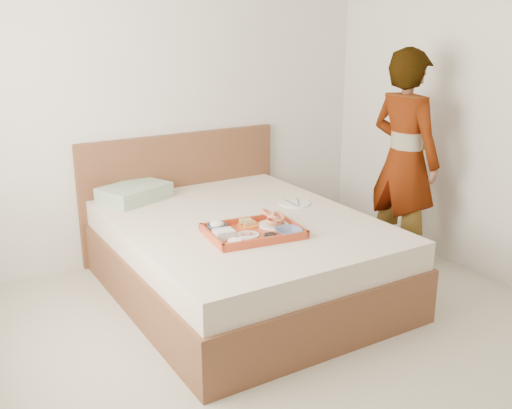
{
  "coord_description": "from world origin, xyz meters",
  "views": [
    {
      "loc": [
        -1.76,
        -2.22,
        1.8
      ],
      "look_at": [
        0.14,
        0.9,
        0.65
      ],
      "focal_mm": 41.31,
      "sensor_mm": 36.0,
      "label": 1
    }
  ],
  "objects": [
    {
      "name": "ground",
      "position": [
        0.0,
        0.0,
        0.0
      ],
      "size": [
        3.5,
        4.0,
        0.01
      ],
      "primitive_type": "cube",
      "color": "beige",
      "rests_on": "ground"
    },
    {
      "name": "wall_back",
      "position": [
        0.0,
        2.0,
        1.3
      ],
      "size": [
        3.5,
        0.01,
        2.6
      ],
      "primitive_type": "cube",
      "color": "silver",
      "rests_on": "ground"
    },
    {
      "name": "bed",
      "position": [
        0.09,
        1.0,
        0.27
      ],
      "size": [
        1.65,
        2.0,
        0.53
      ],
      "primitive_type": "cube",
      "color": "brown",
      "rests_on": "ground"
    },
    {
      "name": "headboard",
      "position": [
        0.09,
        1.97,
        0.47
      ],
      "size": [
        1.65,
        0.06,
        0.95
      ],
      "primitive_type": "cube",
      "color": "brown",
      "rests_on": "ground"
    },
    {
      "name": "pillow",
      "position": [
        -0.37,
        1.78,
        0.59
      ],
      "size": [
        0.56,
        0.47,
        0.11
      ],
      "primitive_type": "cube",
      "rotation": [
        0.0,
        0.0,
        0.37
      ],
      "color": "#A9B5A7",
      "rests_on": "bed"
    },
    {
      "name": "tray",
      "position": [
        -0.0,
        0.7,
        0.56
      ],
      "size": [
        0.61,
        0.48,
        0.05
      ],
      "primitive_type": "cube",
      "rotation": [
        0.0,
        0.0,
        -0.13
      ],
      "color": "#BA391F",
      "rests_on": "bed"
    },
    {
      "name": "prawn_plate",
      "position": [
        0.17,
        0.74,
        0.55
      ],
      "size": [
        0.22,
        0.22,
        0.01
      ],
      "primitive_type": "cylinder",
      "rotation": [
        0.0,
        0.0,
        -0.13
      ],
      "color": "white",
      "rests_on": "tray"
    },
    {
      "name": "navy_bowl_big",
      "position": [
        0.16,
        0.55,
        0.56
      ],
      "size": [
        0.18,
        0.18,
        0.04
      ],
      "primitive_type": "imported",
      "rotation": [
        0.0,
        0.0,
        -0.13
      ],
      "color": "#152142",
      "rests_on": "tray"
    },
    {
      "name": "sauce_dish",
      "position": [
        0.03,
        0.55,
        0.56
      ],
      "size": [
        0.09,
        0.09,
        0.03
      ],
      "primitive_type": "cylinder",
      "rotation": [
        0.0,
        0.0,
        -0.13
      ],
      "color": "black",
      "rests_on": "tray"
    },
    {
      "name": "meat_plate",
      "position": [
        -0.06,
        0.67,
        0.55
      ],
      "size": [
        0.16,
        0.16,
        0.01
      ],
      "primitive_type": "cylinder",
      "rotation": [
        0.0,
        0.0,
        -0.13
      ],
      "color": "white",
      "rests_on": "tray"
    },
    {
      "name": "bread_plate",
      "position": [
        0.03,
        0.82,
        0.55
      ],
      "size": [
        0.15,
        0.15,
        0.01
      ],
      "primitive_type": "cylinder",
      "rotation": [
        0.0,
        0.0,
        -0.13
      ],
      "color": "orange",
      "rests_on": "tray"
    },
    {
      "name": "salad_bowl",
      "position": [
        -0.17,
        0.85,
        0.56
      ],
      "size": [
        0.14,
        0.14,
        0.04
      ],
      "primitive_type": "imported",
      "rotation": [
        0.0,
        0.0,
        -0.13
      ],
      "color": "#152142",
      "rests_on": "tray"
    },
    {
      "name": "plastic_tub",
      "position": [
        -0.2,
        0.71,
        0.57
      ],
      "size": [
        0.13,
        0.11,
        0.05
      ],
      "primitive_type": "cube",
      "rotation": [
        0.0,
        0.0,
        -0.13
      ],
      "color": "silver",
      "rests_on": "tray"
    },
    {
      "name": "cheese_round",
      "position": [
        -0.2,
        0.58,
        0.56
      ],
      "size": [
        0.09,
        0.09,
        0.03
      ],
      "primitive_type": "cylinder",
      "rotation": [
        0.0,
        0.0,
        -0.13
      ],
      "color": "white",
      "rests_on": "tray"
    },
    {
      "name": "dinner_plate",
      "position": [
        0.58,
        1.09,
        0.54
      ],
      "size": [
        0.28,
        0.28,
        0.01
      ],
      "primitive_type": "cylinder",
      "rotation": [
        0.0,
        0.0,
        -0.33
      ],
      "color": "white",
      "rests_on": "bed"
    },
    {
      "name": "person",
      "position": [
        1.38,
        0.83,
        0.81
      ],
      "size": [
        0.43,
        0.62,
        1.62
      ],
      "primitive_type": "imported",
      "rotation": [
        0.0,
        0.0,
        1.65
      ],
      "color": "white",
      "rests_on": "ground"
    }
  ]
}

